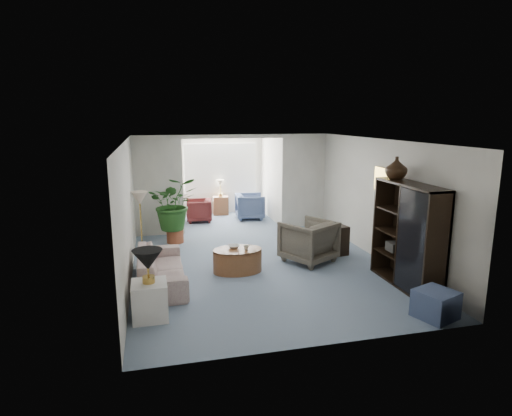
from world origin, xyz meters
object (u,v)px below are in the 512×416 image
object	(u,v)px
sunroom_chair_blue	(250,206)
cabinet_urn	(396,168)
side_table_dark	(334,240)
entertainment_cabinet	(408,235)
plant_pot	(175,236)
end_table	(150,301)
sunroom_table	(221,205)
coffee_bowl	(234,246)
coffee_table	(237,260)
framed_picture	(383,180)
coffee_cup	(246,248)
sunroom_chair_maroon	(199,210)
ottoman	(436,304)
sofa	(161,268)
wingback_chair	(308,241)
table_lamp	(148,260)
floor_lamp	(140,198)

from	to	relation	value
sunroom_chair_blue	cabinet_urn	bearing A→B (deg)	-158.69
side_table_dark	entertainment_cabinet	distance (m)	2.07
cabinet_urn	plant_pot	size ratio (longest dim) A/B	1.02
end_table	sunroom_table	world-z (taller)	same
coffee_bowl	sunroom_chair_blue	bearing A→B (deg)	72.91
end_table	coffee_table	xyz separation A→B (m)	(1.64, 1.63, -0.06)
coffee_bowl	sunroom_chair_blue	xyz separation A→B (m)	(1.28, 4.16, -0.11)
framed_picture	sunroom_chair_blue	xyz separation A→B (m)	(-1.75, 4.32, -1.33)
coffee_cup	entertainment_cabinet	distance (m)	2.93
coffee_bowl	entertainment_cabinet	distance (m)	3.19
sunroom_chair_blue	sunroom_chair_maroon	world-z (taller)	sunroom_chair_blue
side_table_dark	sunroom_chair_maroon	world-z (taller)	sunroom_chair_maroon
entertainment_cabinet	ottoman	xyz separation A→B (m)	(-0.28, -1.24, -0.71)
plant_pot	sunroom_chair_maroon	world-z (taller)	sunroom_chair_maroon
sofa	end_table	distance (m)	1.36
coffee_table	wingback_chair	xyz separation A→B (m)	(1.54, 0.25, 0.21)
coffee_cup	sunroom_chair_maroon	distance (m)	4.39
table_lamp	coffee_cup	bearing A→B (deg)	40.39
coffee_cup	ottoman	bearing A→B (deg)	-47.09
cabinet_urn	ottoman	xyz separation A→B (m)	(-0.28, -1.74, -1.82)
floor_lamp	wingback_chair	size ratio (longest dim) A/B	0.38
floor_lamp	plant_pot	bearing A→B (deg)	45.75
floor_lamp	sunroom_chair_blue	distance (m)	4.18
end_table	coffee_cup	bearing A→B (deg)	40.39
ottoman	sofa	bearing A→B (deg)	149.28
coffee_table	end_table	bearing A→B (deg)	-135.31
coffee_cup	sunroom_chair_blue	distance (m)	4.49
coffee_cup	wingback_chair	xyz separation A→B (m)	(1.39, 0.35, -0.06)
framed_picture	sunroom_table	distance (m)	5.83
table_lamp	wingback_chair	world-z (taller)	table_lamp
framed_picture	sunroom_chair_blue	bearing A→B (deg)	112.08
table_lamp	coffee_table	world-z (taller)	table_lamp
cabinet_urn	end_table	bearing A→B (deg)	-170.23
end_table	plant_pot	size ratio (longest dim) A/B	1.40
table_lamp	entertainment_cabinet	size ratio (longest dim) A/B	0.24
table_lamp	sofa	bearing A→B (deg)	81.57
coffee_cup	plant_pot	xyz separation A→B (m)	(-1.20, 2.39, -0.34)
cabinet_urn	sunroom_chair_blue	xyz separation A→B (m)	(-1.52, 5.13, -1.67)
framed_picture	coffee_table	bearing A→B (deg)	178.79
coffee_bowl	entertainment_cabinet	bearing A→B (deg)	-27.63
framed_picture	floor_lamp	distance (m)	5.06
sofa	end_table	bearing A→B (deg)	171.02
wingback_chair	sunroom_table	size ratio (longest dim) A/B	1.70
table_lamp	plant_pot	bearing A→B (deg)	81.45
floor_lamp	sunroom_table	size ratio (longest dim) A/B	0.64
sofa	wingback_chair	bearing A→B (deg)	-80.56
entertainment_cabinet	cabinet_urn	world-z (taller)	cabinet_urn
coffee_table	sunroom_table	xyz separation A→B (m)	(0.48, 5.01, 0.06)
floor_lamp	plant_pot	distance (m)	1.53
framed_picture	sofa	distance (m)	4.65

